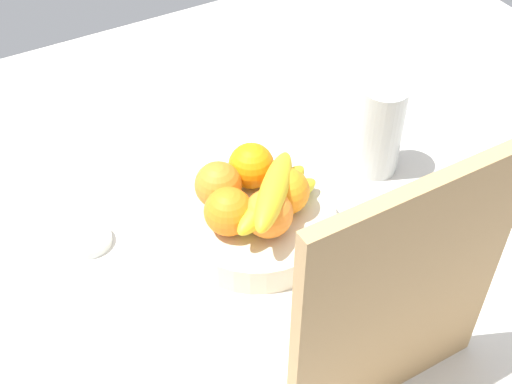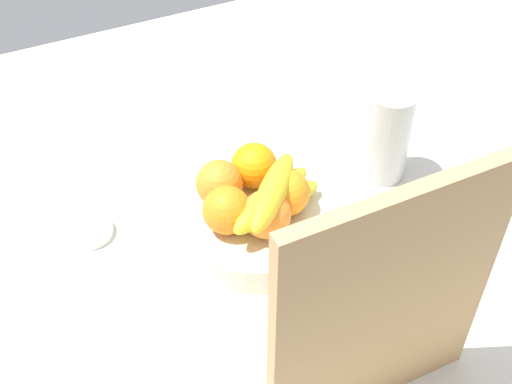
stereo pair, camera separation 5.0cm
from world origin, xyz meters
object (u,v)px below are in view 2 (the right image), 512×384
fruit_bowl (256,222)px  thermos_tumbler (387,135)px  orange_front_right (227,210)px  orange_back_right (254,166)px  jar_lid (90,231)px  orange_back_left (286,192)px  banana_bunch (273,199)px  orange_center (266,214)px  orange_front_left (219,183)px  cutting_board (385,310)px

fruit_bowl → thermos_tumbler: (-25.54, -3.49, 5.83)cm
orange_front_right → orange_back_right: 10.56cm
thermos_tumbler → jar_lid: size_ratio=2.28×
fruit_bowl → orange_back_right: orange_back_right is taller
orange_back_left → fruit_bowl: bearing=-21.7°
fruit_bowl → orange_back_left: 7.53cm
banana_bunch → thermos_tumbler: 24.87cm
orange_back_right → banana_bunch: (1.03, 8.49, 0.57)cm
thermos_tumbler → orange_back_right: bearing=-5.9°
orange_back_right → jar_lid: bearing=-10.9°
orange_center → orange_back_left: size_ratio=1.00×
orange_front_left → orange_back_right: 6.64cm
fruit_bowl → jar_lid: size_ratio=3.38×
orange_front_right → orange_center: same height
fruit_bowl → banana_bunch: size_ratio=1.37×
cutting_board → orange_back_left: bearing=-97.3°
orange_back_left → orange_back_right: size_ratio=1.00×
orange_back_right → jar_lid: (26.10, -5.03, -7.77)cm
cutting_board → jar_lid: cutting_board is taller
orange_back_right → banana_bunch: banana_bunch is taller
fruit_bowl → cutting_board: (-0.52, 31.64, 15.59)cm
fruit_bowl → orange_front_left: size_ratio=3.36×
orange_front_left → cutting_board: size_ratio=0.20×
fruit_bowl → orange_center: (0.47, 4.51, 6.04)cm
jar_lid → orange_back_left: bearing=155.7°
orange_center → orange_front_right: bearing=-33.8°
fruit_bowl → jar_lid: bearing=-24.8°
fruit_bowl → cutting_board: 35.27cm
orange_front_right → banana_bunch: bearing=168.8°
orange_front_left → orange_center: 9.67cm
fruit_bowl → orange_front_left: (4.02, -4.49, 6.04)cm
orange_back_left → orange_front_left: bearing=-36.9°
orange_front_right → banana_bunch: size_ratio=0.41×
orange_front_right → banana_bunch: (-6.75, 1.34, 0.57)cm
orange_front_right → orange_front_left: bearing=-102.6°
orange_front_left → fruit_bowl: bearing=131.9°
orange_center → banana_bunch: (-1.92, -1.89, 0.57)cm
cutting_board → fruit_bowl: bearing=-89.4°
orange_back_right → orange_front_left: bearing=12.0°
orange_front_left → banana_bunch: (-5.47, 7.10, 0.57)cm
banana_bunch → orange_center: bearing=44.6°
orange_front_left → cutting_board: (-4.55, 36.12, 9.55)cm
fruit_bowl → cutting_board: cutting_board is taller
orange_back_right → jar_lid: orange_back_right is taller
fruit_bowl → orange_back_left: size_ratio=3.36×
fruit_bowl → thermos_tumbler: 26.43cm
orange_front_left → banana_bunch: 8.98cm
orange_center → orange_back_right: (-2.94, -10.38, 0.00)cm
banana_bunch → cutting_board: 30.39cm
orange_back_left → cutting_board: cutting_board is taller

